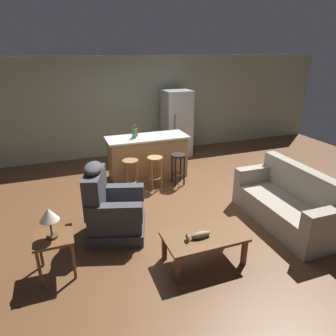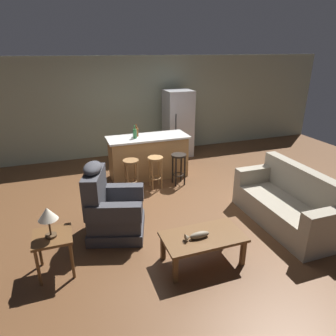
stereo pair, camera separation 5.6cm
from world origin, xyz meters
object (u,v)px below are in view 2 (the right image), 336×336
fish_figurine (197,236)px  bottle_tall_green (135,133)px  coffee_table (203,239)px  bar_stool_middle (156,167)px  recliner_near_lamp (111,209)px  end_table (53,242)px  table_lamp (48,215)px  couch (289,205)px  bar_stool_left (131,170)px  bar_stool_right (179,164)px  kitchen_island (148,157)px  refrigerator (178,124)px  bottle_short_amber (137,132)px

fish_figurine → bottle_tall_green: 3.19m
coffee_table → bottle_tall_green: (-0.16, 3.10, 0.69)m
bar_stool_middle → coffee_table: bearing=-92.7°
coffee_table → recliner_near_lamp: recliner_near_lamp is taller
end_table → table_lamp: (-0.01, -0.02, 0.41)m
couch → bar_stool_left: bearing=-43.0°
coffee_table → couch: couch is taller
couch → recliner_near_lamp: size_ratio=1.59×
couch → bar_stool_right: size_ratio=2.81×
bottle_tall_green → bar_stool_middle: bearing=-65.3°
fish_figurine → coffee_table: bearing=15.5°
coffee_table → table_lamp: bearing=167.0°
recliner_near_lamp → bar_stool_right: recliner_near_lamp is taller
coffee_table → kitchen_island: 3.14m
fish_figurine → refrigerator: 4.62m
bar_stool_right → bottle_short_amber: bearing=134.2°
recliner_near_lamp → table_lamp: recliner_near_lamp is taller
recliner_near_lamp → bottle_short_amber: bottle_short_amber is taller
bottle_short_amber → couch: bearing=-56.4°
fish_figurine → bar_stool_left: bar_stool_left is taller
fish_figurine → recliner_near_lamp: size_ratio=0.28×
bar_stool_right → bar_stool_middle: bearing=180.0°
bottle_short_amber → recliner_near_lamp: bearing=-114.5°
fish_figurine → end_table: 1.86m
refrigerator → bottle_short_amber: refrigerator is taller
end_table → table_lamp: bearing=-110.2°
recliner_near_lamp → bottle_short_amber: bearing=82.8°
table_lamp → bar_stool_right: 3.30m
bottle_tall_green → bottle_short_amber: (0.07, 0.14, -0.01)m
table_lamp → kitchen_island: size_ratio=0.23×
bar_stool_right → refrigerator: 2.00m
couch → kitchen_island: size_ratio=1.06×
fish_figurine → table_lamp: bearing=165.4°
end_table → kitchen_island: kitchen_island is taller
couch → kitchen_island: 3.17m
table_lamp → kitchen_island: bearing=52.8°
kitchen_island → bottle_tall_green: size_ratio=6.32×
kitchen_island → refrigerator: bearing=45.3°
bar_stool_middle → bottle_short_amber: bearing=105.1°
bar_stool_right → bottle_tall_green: (-0.79, 0.59, 0.59)m
recliner_near_lamp → refrigerator: (2.38, 3.21, 0.46)m
fish_figurine → couch: (1.89, 0.46, -0.12)m
fish_figurine → bottle_tall_green: (-0.05, 3.13, 0.60)m
end_table → coffee_table: bearing=-13.8°
bar_stool_left → bar_stool_middle: same height
fish_figurine → bottle_short_amber: (0.02, 3.27, 0.59)m
coffee_table → bar_stool_right: 2.59m
couch → refrigerator: refrigerator is taller
end_table → bar_stool_left: bearing=53.9°
end_table → refrigerator: (3.22, 3.87, 0.42)m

